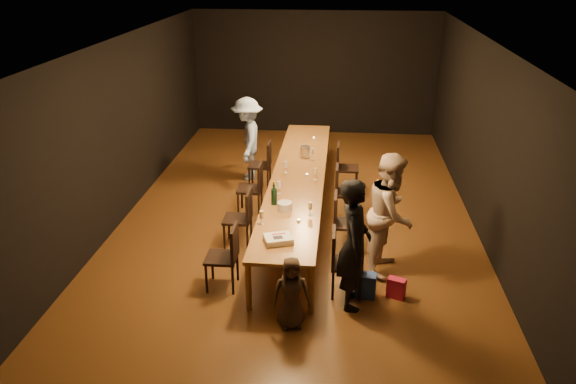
# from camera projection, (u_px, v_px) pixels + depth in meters

# --- Properties ---
(ground) EXTENTS (10.00, 10.00, 0.00)m
(ground) POSITION_uv_depth(u_px,v_px,m) (298.00, 214.00, 9.90)
(ground) COLOR #432810
(ground) RESTS_ON ground
(room_shell) EXTENTS (6.04, 10.04, 3.02)m
(room_shell) POSITION_uv_depth(u_px,v_px,m) (299.00, 99.00, 9.08)
(room_shell) COLOR black
(room_shell) RESTS_ON ground
(table) EXTENTS (0.90, 6.00, 0.75)m
(table) POSITION_uv_depth(u_px,v_px,m) (298.00, 178.00, 9.63)
(table) COLOR brown
(table) RESTS_ON ground
(chair_right_0) EXTENTS (0.42, 0.42, 0.93)m
(chair_right_0) POSITION_uv_depth(u_px,v_px,m) (347.00, 263.00, 7.45)
(chair_right_0) COLOR black
(chair_right_0) RESTS_ON ground
(chair_right_1) EXTENTS (0.42, 0.42, 0.93)m
(chair_right_1) POSITION_uv_depth(u_px,v_px,m) (347.00, 223.00, 8.54)
(chair_right_1) COLOR black
(chair_right_1) RESTS_ON ground
(chair_right_2) EXTENTS (0.42, 0.42, 0.93)m
(chair_right_2) POSITION_uv_depth(u_px,v_px,m) (347.00, 192.00, 9.64)
(chair_right_2) COLOR black
(chair_right_2) RESTS_ON ground
(chair_right_3) EXTENTS (0.42, 0.42, 0.93)m
(chair_right_3) POSITION_uv_depth(u_px,v_px,m) (347.00, 168.00, 10.74)
(chair_right_3) COLOR black
(chair_right_3) RESTS_ON ground
(chair_left_0) EXTENTS (0.42, 0.42, 0.93)m
(chair_left_0) POSITION_uv_depth(u_px,v_px,m) (221.00, 257.00, 7.60)
(chair_left_0) COLOR black
(chair_left_0) RESTS_ON ground
(chair_left_1) EXTENTS (0.42, 0.42, 0.93)m
(chair_left_1) POSITION_uv_depth(u_px,v_px,m) (237.00, 218.00, 8.70)
(chair_left_1) COLOR black
(chair_left_1) RESTS_ON ground
(chair_left_2) EXTENTS (0.42, 0.42, 0.93)m
(chair_left_2) POSITION_uv_depth(u_px,v_px,m) (250.00, 188.00, 9.79)
(chair_left_2) COLOR black
(chair_left_2) RESTS_ON ground
(chair_left_3) EXTENTS (0.42, 0.42, 0.93)m
(chair_left_3) POSITION_uv_depth(u_px,v_px,m) (260.00, 165.00, 10.89)
(chair_left_3) COLOR black
(chair_left_3) RESTS_ON ground
(woman_birthday) EXTENTS (0.42, 0.64, 1.76)m
(woman_birthday) POSITION_uv_depth(u_px,v_px,m) (354.00, 244.00, 7.06)
(woman_birthday) COLOR black
(woman_birthday) RESTS_ON ground
(woman_tan) EXTENTS (0.89, 1.02, 1.77)m
(woman_tan) POSITION_uv_depth(u_px,v_px,m) (391.00, 213.00, 7.88)
(woman_tan) COLOR beige
(woman_tan) RESTS_ON ground
(man_blue) EXTENTS (0.77, 1.16, 1.67)m
(man_blue) POSITION_uv_depth(u_px,v_px,m) (248.00, 139.00, 11.18)
(man_blue) COLOR #97B4EA
(man_blue) RESTS_ON ground
(child) EXTENTS (0.51, 0.38, 0.94)m
(child) POSITION_uv_depth(u_px,v_px,m) (291.00, 293.00, 6.79)
(child) COLOR #3A2B20
(child) RESTS_ON ground
(gift_bag_red) EXTENTS (0.27, 0.21, 0.28)m
(gift_bag_red) POSITION_uv_depth(u_px,v_px,m) (396.00, 288.00, 7.48)
(gift_bag_red) COLOR #DA204B
(gift_bag_red) RESTS_ON ground
(gift_bag_blue) EXTENTS (0.29, 0.22, 0.34)m
(gift_bag_blue) POSITION_uv_depth(u_px,v_px,m) (366.00, 285.00, 7.49)
(gift_bag_blue) COLOR #23419A
(gift_bag_blue) RESTS_ON ground
(birthday_cake) EXTENTS (0.43, 0.39, 0.08)m
(birthday_cake) POSITION_uv_depth(u_px,v_px,m) (278.00, 239.00, 7.38)
(birthday_cake) COLOR white
(birthday_cake) RESTS_ON table
(plate_stack) EXTENTS (0.27, 0.27, 0.13)m
(plate_stack) POSITION_uv_depth(u_px,v_px,m) (285.00, 206.00, 8.28)
(plate_stack) COLOR silver
(plate_stack) RESTS_ON table
(champagne_bottle) EXTENTS (0.11, 0.11, 0.38)m
(champagne_bottle) POSITION_uv_depth(u_px,v_px,m) (274.00, 193.00, 8.42)
(champagne_bottle) COLOR black
(champagne_bottle) RESTS_ON table
(ice_bucket) EXTENTS (0.18, 0.18, 0.20)m
(ice_bucket) POSITION_uv_depth(u_px,v_px,m) (305.00, 152.00, 10.42)
(ice_bucket) COLOR silver
(ice_bucket) RESTS_ON table
(wineglass_0) EXTENTS (0.06, 0.06, 0.21)m
(wineglass_0) POSITION_uv_depth(u_px,v_px,m) (262.00, 218.00, 7.83)
(wineglass_0) COLOR beige
(wineglass_0) RESTS_ON table
(wineglass_1) EXTENTS (0.06, 0.06, 0.21)m
(wineglass_1) POSITION_uv_depth(u_px,v_px,m) (310.00, 209.00, 8.10)
(wineglass_1) COLOR beige
(wineglass_1) RESTS_ON table
(wineglass_2) EXTENTS (0.06, 0.06, 0.21)m
(wineglass_2) POSITION_uv_depth(u_px,v_px,m) (279.00, 188.00, 8.82)
(wineglass_2) COLOR silver
(wineglass_2) RESTS_ON table
(wineglass_3) EXTENTS (0.06, 0.06, 0.21)m
(wineglass_3) POSITION_uv_depth(u_px,v_px,m) (315.00, 174.00, 9.37)
(wineglass_3) COLOR beige
(wineglass_3) RESTS_ON table
(wineglass_4) EXTENTS (0.06, 0.06, 0.21)m
(wineglass_4) POSITION_uv_depth(u_px,v_px,m) (286.00, 167.00, 9.67)
(wineglass_4) COLOR silver
(wineglass_4) RESTS_ON table
(wineglass_5) EXTENTS (0.06, 0.06, 0.21)m
(wineglass_5) POSITION_uv_depth(u_px,v_px,m) (312.00, 154.00, 10.30)
(wineglass_5) COLOR silver
(wineglass_5) RESTS_ON table
(tealight_near) EXTENTS (0.05, 0.05, 0.03)m
(tealight_near) POSITION_uv_depth(u_px,v_px,m) (299.00, 221.00, 7.94)
(tealight_near) COLOR #B2B7B2
(tealight_near) RESTS_ON table
(tealight_mid) EXTENTS (0.05, 0.05, 0.03)m
(tealight_mid) POSITION_uv_depth(u_px,v_px,m) (307.00, 175.00, 9.57)
(tealight_mid) COLOR #B2B7B2
(tealight_mid) RESTS_ON table
(tealight_far) EXTENTS (0.05, 0.05, 0.03)m
(tealight_far) POSITION_uv_depth(u_px,v_px,m) (314.00, 138.00, 11.45)
(tealight_far) COLOR #B2B7B2
(tealight_far) RESTS_ON table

